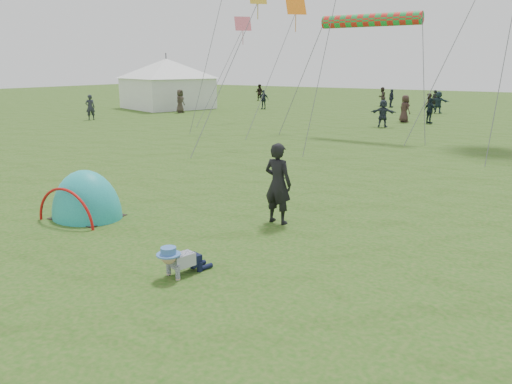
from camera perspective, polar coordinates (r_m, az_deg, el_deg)
The scene contains 20 objects.
ground at distance 10.13m, azimuth -11.38°, elevation -7.09°, with size 140.00×140.00×0.00m, color #1B550F.
crawling_toddler at distance 9.03m, azimuth -8.74°, elevation -7.63°, with size 0.54×0.78×0.60m, color black, non-canonical shape.
popup_tent at distance 13.01m, azimuth -18.68°, elevation -2.74°, with size 1.83×1.51×2.37m, color teal.
standing_adult at distance 11.66m, azimuth 2.52°, elevation 0.98°, with size 0.70×0.46×1.92m, color black.
event_marquee at distance 44.19m, azimuth -10.13°, elevation 12.29°, with size 6.47×6.47×4.45m, color white, non-canonical shape.
crowd_person_0 at distance 44.94m, azimuth 19.73°, elevation 9.89°, with size 0.59×0.38×1.61m, color black.
crowd_person_1 at distance 47.05m, azimuth 14.18°, elevation 10.51°, with size 0.82×0.64×1.70m, color #322925.
crowd_person_2 at distance 42.82m, azimuth 0.85°, elevation 10.52°, with size 0.93×0.39×1.58m, color #232C36.
crowd_person_4 at distance 39.82m, azimuth -8.66°, elevation 10.22°, with size 0.87×0.57×1.79m, color #40352D.
crowd_person_5 at distance 31.19m, azimuth 14.31°, elevation 8.70°, with size 1.52×0.48×1.64m, color #303849.
crowd_person_6 at distance 36.09m, azimuth -18.42°, elevation 9.17°, with size 0.62×0.41×1.69m, color #272933.
crowd_person_7 at distance 52.87m, azimuth 0.37°, elevation 11.31°, with size 0.82×0.64×1.68m, color black.
crowd_person_8 at distance 45.99m, azimuth 15.22°, elevation 10.29°, with size 0.92×0.38×1.58m, color #252B3B.
crowd_person_11 at distance 41.46m, azimuth 20.13°, elevation 9.61°, with size 1.56×0.50×1.68m, color #2A3D4B.
crowd_person_13 at distance 39.65m, azimuth 19.10°, elevation 9.46°, with size 0.78×0.61×1.61m, color #342824.
crowd_person_14 at distance 33.92m, azimuth 19.26°, elevation 8.75°, with size 0.95×0.39×1.62m, color black.
crowd_person_16 at distance 34.25m, azimuth 16.63°, elevation 9.11°, with size 0.85×0.56×1.75m, color #3A2723.
rainbow_tube_kite at distance 26.98m, azimuth 12.96°, elevation 18.59°, with size 0.64×0.64×5.12m, color red.
diamond_kite_5 at distance 34.20m, azimuth -1.52°, elevation 18.69°, with size 1.05×1.05×0.00m, color #D95E6B.
diamond_kite_7 at distance 29.26m, azimuth 4.59°, elevation 20.43°, with size 1.09×1.09×0.00m, color orange.
Camera 1 is at (6.69, -6.67, 3.66)m, focal length 35.00 mm.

